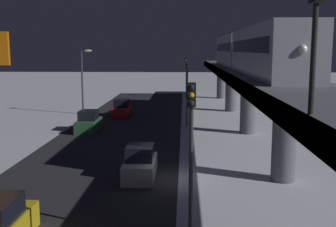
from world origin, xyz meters
name	(u,v)px	position (x,y,z in m)	size (l,w,h in m)	color
ground_plane	(162,179)	(0.00, 0.00, 0.00)	(240.00, 240.00, 0.00)	silver
avenue_asphalt	(87,178)	(4.54, 0.00, 0.00)	(11.00, 98.31, 0.01)	#28282D
elevated_railway	(284,97)	(-7.00, 0.00, 4.96)	(5.00, 98.31, 5.77)	slate
subway_train	(247,50)	(-7.09, -15.41, 7.55)	(2.94, 36.87, 3.40)	#999EA8
rail_signal	(316,17)	(-4.91, 11.93, 8.49)	(0.36, 0.41, 4.00)	black
sedan_red	(122,110)	(5.94, -23.40, 0.78)	(1.91, 4.10, 1.97)	#A51E1E
sedan_green	(89,123)	(7.74, -14.47, 0.80)	(1.80, 4.18, 1.97)	#2D6038
sedan_silver	(140,165)	(1.34, -0.24, 0.80)	(1.80, 4.02, 1.97)	#B2B2B7
traffic_light_near	(191,141)	(-1.56, 8.50, 4.20)	(0.32, 0.44, 6.40)	#2D2D2D
traffic_light_mid	(187,85)	(-1.56, -17.43, 4.20)	(0.32, 0.44, 6.40)	#2D2D2D
traffic_light_far	(186,71)	(-1.56, -43.36, 4.20)	(0.32, 0.44, 6.40)	#2D2D2D
street_lamp_far	(84,74)	(10.62, -25.00, 4.81)	(1.35, 0.44, 7.65)	#38383D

